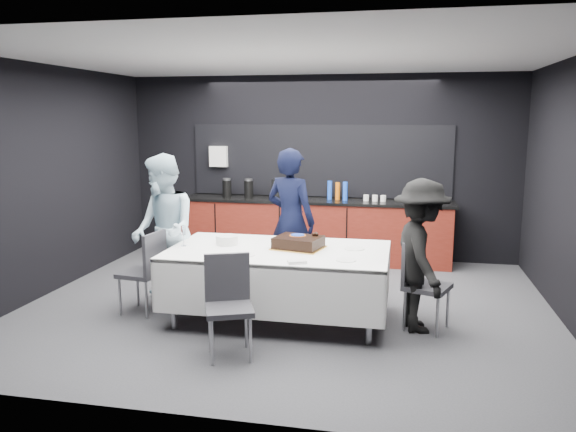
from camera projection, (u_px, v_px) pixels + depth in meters
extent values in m
plane|color=#424247|center=(286.00, 307.00, 6.50)|extent=(6.00, 6.00, 0.00)
cube|color=white|center=(286.00, 57.00, 6.01)|extent=(6.00, 5.00, 0.04)
cube|color=black|center=(319.00, 167.00, 8.66)|extent=(6.00, 0.04, 2.80)
cube|color=black|center=(212.00, 230.00, 3.84)|extent=(6.00, 0.04, 2.80)
cube|color=black|center=(46.00, 181.00, 6.85)|extent=(0.04, 5.00, 2.80)
cube|color=#5A160E|center=(316.00, 231.00, 8.54)|extent=(4.00, 0.60, 0.90)
cube|color=black|center=(316.00, 201.00, 8.46)|extent=(4.10, 0.64, 0.04)
cube|color=black|center=(319.00, 161.00, 8.63)|extent=(4.00, 0.03, 1.10)
cube|color=white|center=(219.00, 156.00, 8.89)|extent=(0.28, 0.12, 0.32)
cylinder|color=black|center=(227.00, 189.00, 8.71)|extent=(0.14, 0.14, 0.26)
cylinder|color=black|center=(249.00, 189.00, 8.64)|extent=(0.14, 0.14, 0.26)
cube|color=black|center=(284.00, 189.00, 8.53)|extent=(0.32, 0.24, 0.30)
cylinder|color=blue|center=(330.00, 190.00, 8.44)|extent=(0.07, 0.07, 0.28)
cylinder|color=orange|center=(338.00, 191.00, 8.42)|extent=(0.07, 0.07, 0.26)
cylinder|color=blue|center=(345.00, 191.00, 8.32)|extent=(0.07, 0.07, 0.28)
cylinder|color=white|center=(366.00, 198.00, 8.30)|extent=(0.08, 0.08, 0.09)
cylinder|color=white|center=(375.00, 198.00, 8.27)|extent=(0.08, 0.08, 0.09)
cylinder|color=white|center=(383.00, 198.00, 8.25)|extent=(0.08, 0.08, 0.09)
cylinder|color=#99999E|center=(227.00, 179.00, 8.68)|extent=(0.12, 0.12, 0.03)
cylinder|color=#99999E|center=(249.00, 180.00, 8.61)|extent=(0.12, 0.12, 0.03)
cylinder|color=#99999E|center=(173.00, 294.00, 5.76)|extent=(0.06, 0.06, 0.75)
cylinder|color=#99999E|center=(206.00, 268.00, 6.72)|extent=(0.06, 0.06, 0.75)
cylinder|color=#99999E|center=(369.00, 307.00, 5.36)|extent=(0.06, 0.06, 0.75)
cylinder|color=#99999E|center=(375.00, 278.00, 6.33)|extent=(0.06, 0.06, 0.75)
cube|color=white|center=(279.00, 251.00, 5.98)|extent=(2.32, 1.32, 0.04)
cube|color=white|center=(264.00, 293.00, 5.40)|extent=(2.32, 0.02, 0.55)
cube|color=white|center=(291.00, 260.00, 6.65)|extent=(2.32, 0.02, 0.55)
cube|color=white|center=(178.00, 269.00, 6.25)|extent=(0.02, 1.32, 0.55)
cube|color=white|center=(387.00, 281.00, 5.80)|extent=(0.02, 1.32, 0.55)
cube|color=#EEAD46|center=(298.00, 248.00, 6.00)|extent=(0.59, 0.52, 0.01)
cube|color=black|center=(298.00, 243.00, 5.99)|extent=(0.54, 0.47, 0.10)
cube|color=black|center=(298.00, 237.00, 5.98)|extent=(0.54, 0.47, 0.01)
cylinder|color=#D65D12|center=(298.00, 235.00, 6.04)|extent=(0.18, 0.18, 0.00)
cylinder|color=blue|center=(298.00, 235.00, 6.04)|extent=(0.15, 0.15, 0.01)
sphere|color=black|center=(317.00, 234.00, 6.05)|extent=(0.04, 0.04, 0.04)
sphere|color=black|center=(318.00, 234.00, 6.01)|extent=(0.04, 0.04, 0.04)
sphere|color=black|center=(314.00, 234.00, 6.02)|extent=(0.04, 0.04, 0.04)
cylinder|color=white|center=(227.00, 240.00, 6.18)|extent=(0.24, 0.24, 0.10)
cylinder|color=white|center=(246.00, 255.00, 5.70)|extent=(0.20, 0.20, 0.01)
cylinder|color=white|center=(354.00, 249.00, 5.98)|extent=(0.22, 0.22, 0.01)
cylinder|color=white|center=(346.00, 260.00, 5.50)|extent=(0.20, 0.20, 0.01)
cylinder|color=white|center=(297.00, 243.00, 6.24)|extent=(0.19, 0.19, 0.01)
cube|color=white|center=(297.00, 262.00, 5.39)|extent=(0.21, 0.17, 0.03)
cylinder|color=white|center=(184.00, 246.00, 6.11)|extent=(0.06, 0.06, 0.00)
cylinder|color=white|center=(183.00, 240.00, 6.10)|extent=(0.01, 0.01, 0.12)
cylinder|color=white|center=(183.00, 230.00, 6.08)|extent=(0.05, 0.05, 0.10)
cube|color=#313036|center=(141.00, 273.00, 6.24)|extent=(0.47, 0.47, 0.05)
cube|color=#313036|center=(155.00, 253.00, 6.14)|extent=(0.10, 0.42, 0.45)
cylinder|color=#99999E|center=(138.00, 287.00, 6.49)|extent=(0.03, 0.03, 0.44)
cylinder|color=#99999E|center=(120.00, 296.00, 6.18)|extent=(0.03, 0.03, 0.44)
cylinder|color=#99999E|center=(163.00, 290.00, 6.38)|extent=(0.03, 0.03, 0.44)
cylinder|color=#99999E|center=(147.00, 299.00, 6.07)|extent=(0.03, 0.03, 0.44)
cube|color=#313036|center=(427.00, 287.00, 5.74)|extent=(0.54, 0.54, 0.05)
cube|color=#313036|center=(410.00, 261.00, 5.80)|extent=(0.19, 0.41, 0.45)
cylinder|color=#99999E|center=(437.00, 316.00, 5.55)|extent=(0.03, 0.03, 0.44)
cylinder|color=#99999E|center=(448.00, 307.00, 5.83)|extent=(0.03, 0.03, 0.44)
cylinder|color=#99999E|center=(405.00, 310.00, 5.73)|extent=(0.03, 0.03, 0.44)
cylinder|color=#99999E|center=(416.00, 301.00, 6.01)|extent=(0.03, 0.03, 0.44)
cube|color=#313036|center=(229.00, 309.00, 5.07)|extent=(0.55, 0.55, 0.05)
cube|color=#313036|center=(227.00, 277.00, 5.21)|extent=(0.40, 0.20, 0.45)
cylinder|color=#99999E|center=(212.00, 342.00, 4.92)|extent=(0.03, 0.03, 0.44)
cylinder|color=#99999E|center=(250.00, 339.00, 4.98)|extent=(0.03, 0.03, 0.44)
cylinder|color=#99999E|center=(210.00, 328.00, 5.25)|extent=(0.03, 0.03, 0.44)
cylinder|color=#99999E|center=(246.00, 325.00, 5.31)|extent=(0.03, 0.03, 0.44)
imported|color=black|center=(291.00, 221.00, 6.91)|extent=(0.77, 0.64, 1.80)
imported|color=silver|center=(163.00, 231.00, 6.42)|extent=(1.06, 1.08, 1.76)
imported|color=black|center=(421.00, 256.00, 5.67)|extent=(0.80, 1.12, 1.56)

